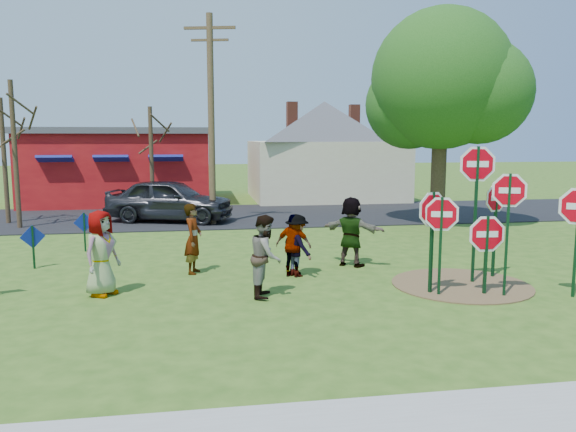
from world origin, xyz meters
The scene contains 25 objects.
ground centered at (0.00, 0.00, 0.00)m, with size 120.00×120.00×0.00m, color #335719.
road centered at (0.00, 11.50, 0.02)m, with size 120.00×7.50×0.04m, color black.
dirt_patch centered at (4.50, -1.00, 0.01)m, with size 3.20×3.20×0.03m, color brown.
red_building centered at (-5.50, 17.99, 1.97)m, with size 9.40×7.69×3.90m.
cream_house centered at (5.50, 18.00, 2.92)m, with size 9.40×9.40×6.50m.
stop_sign_a centered at (3.62, -1.71, 1.59)m, with size 0.98×0.29×2.30m.
stop_sign_b centered at (4.86, -0.82, 2.47)m, with size 1.10×0.24×3.38m.
stop_sign_c centered at (4.98, -2.03, 1.98)m, with size 0.92×0.39×2.81m.
stop_sign_d centered at (5.61, -0.42, 1.77)m, with size 0.89×0.34×2.45m.
stop_sign_e centered at (4.64, -1.81, 1.24)m, with size 1.08×0.12×1.89m.
stop_sign_g centered at (3.50, -1.53, 1.66)m, with size 0.99×0.37×2.40m.
blue_diamond_c centered at (-5.83, 2.36, 0.71)m, with size 0.58×0.27×1.16m.
blue_diamond_d centered at (-4.94, 4.50, 0.74)m, with size 0.58×0.21×1.19m.
person_a centered at (-3.63, -0.53, 0.94)m, with size 0.92×0.60×1.88m, color #3F578B.
person_b centered at (-1.68, 1.19, 0.89)m, with size 0.65×0.43×1.78m, color #246861.
person_c centered at (-0.11, -1.17, 0.89)m, with size 0.87×0.68×1.79m, color #985F37.
person_d centered at (0.86, 0.48, 0.78)m, with size 1.00×0.58×1.55m, color #2F2F34.
person_e centered at (0.77, 0.45, 0.78)m, with size 0.91×0.38×1.56m, color #482C57.
person_f centered at (2.49, 1.35, 0.94)m, with size 1.74×0.55×1.87m, color #1F5137.
suv centered at (-2.67, 10.16, 0.91)m, with size 2.05×5.09×1.73m, color #343338.
utility_pole centered at (-0.97, 9.15, 4.24)m, with size 1.94×0.57×8.05m.
leafy_tree centered at (7.80, 7.54, 5.32)m, with size 5.82×5.31×8.27m.
bare_tree_west centered at (-9.04, 10.69, 3.20)m, with size 1.80×1.80×4.95m.
bare_tree_east centered at (-3.50, 12.07, 3.06)m, with size 1.80×1.80×4.73m.
bare_tree_mid centered at (-8.23, 9.35, 3.57)m, with size 1.80×1.80×5.52m.
Camera 1 is at (-1.52, -12.95, 3.43)m, focal length 35.00 mm.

